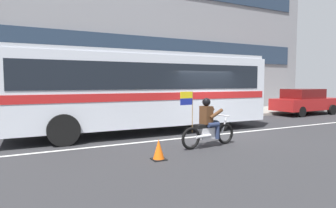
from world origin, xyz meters
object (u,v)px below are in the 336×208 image
at_px(traffic_cone, 159,150).
at_px(parked_sedan_curbside, 305,101).
at_px(motorcycle_with_rider, 208,126).
at_px(transit_bus, 143,87).
at_px(fire_hydrant, 112,113).

bearing_deg(traffic_cone, parked_sedan_curbside, 22.97).
height_order(motorcycle_with_rider, parked_sedan_curbside, motorcycle_with_rider).
xyz_separation_m(transit_bus, parked_sedan_curbside, (11.63, 1.39, -1.03)).
xyz_separation_m(motorcycle_with_rider, fire_hydrant, (-1.31, 6.33, -0.15)).
relative_size(parked_sedan_curbside, traffic_cone, 8.58).
relative_size(motorcycle_with_rider, traffic_cone, 3.98).
xyz_separation_m(transit_bus, motorcycle_with_rider, (0.85, -3.38, -1.22)).
xyz_separation_m(motorcycle_with_rider, parked_sedan_curbside, (10.78, 4.76, 0.18)).
bearing_deg(parked_sedan_curbside, fire_hydrant, 172.61).
bearing_deg(motorcycle_with_rider, transit_bus, 104.08).
xyz_separation_m(motorcycle_with_rider, traffic_cone, (-2.07, -0.68, -0.41)).
xyz_separation_m(parked_sedan_curbside, traffic_cone, (-12.85, -5.44, -0.59)).
xyz_separation_m(parked_sedan_curbside, fire_hydrant, (-12.09, 1.57, -0.33)).
distance_m(motorcycle_with_rider, traffic_cone, 2.22).
height_order(fire_hydrant, traffic_cone, fire_hydrant).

